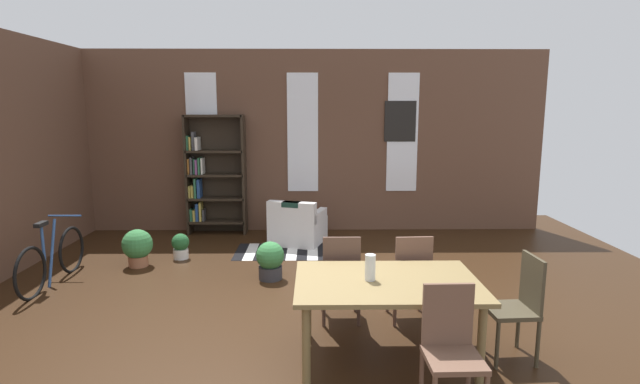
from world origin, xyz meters
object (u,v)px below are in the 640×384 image
at_px(vase_on_table, 370,267).
at_px(dining_chair_far_right, 411,275).
at_px(dining_chair_head_right, 518,304).
at_px(potted_plant_by_shelf, 137,246).
at_px(dining_table, 387,289).
at_px(potted_plant_corner, 181,246).
at_px(bicycle_second, 52,259).
at_px(armchair_white, 297,227).
at_px(dining_chair_near_right, 451,346).
at_px(dining_chair_far_left, 341,275).
at_px(bookshelf_tall, 212,175).
at_px(potted_plant_window, 270,260).

relative_size(vase_on_table, dining_chair_far_right, 0.24).
bearing_deg(dining_chair_head_right, potted_plant_by_shelf, 148.75).
relative_size(dining_table, potted_plant_corner, 4.22).
bearing_deg(dining_chair_far_right, bicycle_second, 164.89).
xyz_separation_m(armchair_white, potted_plant_by_shelf, (-2.23, -1.18, 0.01)).
xyz_separation_m(dining_chair_head_right, potted_plant_corner, (-3.81, 2.97, -0.32)).
relative_size(vase_on_table, dining_chair_head_right, 0.24).
bearing_deg(potted_plant_by_shelf, dining_table, -39.86).
bearing_deg(potted_plant_corner, potted_plant_by_shelf, -145.46).
bearing_deg(potted_plant_corner, dining_chair_near_right, -51.36).
distance_m(dining_chair_far_left, bicycle_second, 3.81).
xyz_separation_m(dining_table, dining_chair_far_left, (-0.36, 0.77, -0.15)).
bearing_deg(bookshelf_tall, vase_on_table, -62.90).
relative_size(bookshelf_tall, armchair_white, 2.11).
height_order(dining_chair_far_right, potted_plant_corner, dining_chair_far_right).
relative_size(dining_table, potted_plant_by_shelf, 3.00).
distance_m(dining_chair_head_right, dining_chair_far_left, 1.71).
relative_size(dining_chair_far_right, dining_chair_far_left, 1.00).
height_order(potted_plant_by_shelf, potted_plant_corner, potted_plant_by_shelf).
bearing_deg(bicycle_second, potted_plant_by_shelf, 39.35).
bearing_deg(dining_chair_far_left, dining_chair_head_right, -26.45).
relative_size(dining_chair_near_right, bookshelf_tall, 0.45).
bearing_deg(potted_plant_by_shelf, bicycle_second, -140.65).
bearing_deg(dining_chair_head_right, potted_plant_window, 139.05).
bearing_deg(bookshelf_tall, dining_chair_head_right, -51.13).
xyz_separation_m(dining_chair_far_right, dining_chair_head_right, (0.81, -0.76, 0.00)).
distance_m(dining_table, armchair_white, 3.94).
bearing_deg(armchair_white, bookshelf_tall, 155.46).
distance_m(dining_table, potted_plant_by_shelf, 4.11).
bearing_deg(potted_plant_window, armchair_white, 80.32).
height_order(dining_chair_far_left, potted_plant_corner, dining_chair_far_left).
xyz_separation_m(vase_on_table, potted_plant_window, (-1.07, 2.08, -0.59)).
relative_size(dining_chair_near_right, dining_chair_far_right, 1.00).
bearing_deg(potted_plant_by_shelf, potted_plant_corner, 34.54).
bearing_deg(potted_plant_by_shelf, dining_chair_far_right, -27.89).
distance_m(dining_chair_far_right, potted_plant_corner, 3.74).
bearing_deg(potted_plant_by_shelf, dining_chair_far_left, -33.71).
height_order(dining_chair_far_right, bicycle_second, dining_chair_far_right).
xyz_separation_m(dining_table, armchair_white, (-0.92, 3.81, -0.38)).
bearing_deg(potted_plant_window, dining_table, -59.69).
height_order(bookshelf_tall, potted_plant_by_shelf, bookshelf_tall).
height_order(bicycle_second, potted_plant_corner, bicycle_second).
xyz_separation_m(dining_chair_far_left, potted_plant_by_shelf, (-2.79, 1.86, -0.22)).
bearing_deg(vase_on_table, dining_table, 0.00).
relative_size(bookshelf_tall, potted_plant_by_shelf, 3.96).
relative_size(dining_chair_near_right, armchair_white, 0.95).
relative_size(vase_on_table, potted_plant_corner, 0.61).
xyz_separation_m(dining_chair_head_right, potted_plant_by_shelf, (-4.32, 2.62, -0.22)).
bearing_deg(vase_on_table, armchair_white, 101.45).
relative_size(dining_chair_far_left, potted_plant_corner, 2.50).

